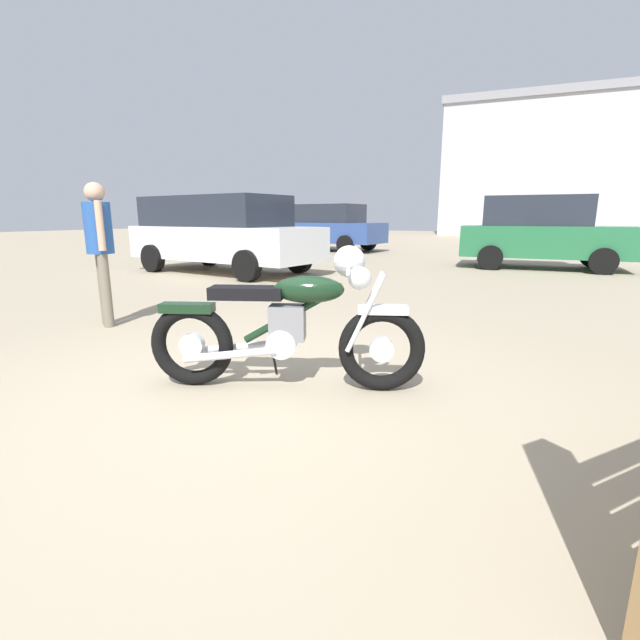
{
  "coord_description": "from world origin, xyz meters",
  "views": [
    {
      "loc": [
        1.92,
        -2.53,
        1.28
      ],
      "look_at": [
        0.36,
        0.66,
        0.46
      ],
      "focal_mm": 25.34,
      "sensor_mm": 36.0,
      "label": 1
    }
  ],
  "objects": [
    {
      "name": "bystander",
      "position": [
        -2.7,
        1.11,
        1.02
      ],
      "size": [
        0.4,
        0.3,
        1.66
      ],
      "rotation": [
        0.0,
        0.0,
        1.01
      ],
      "color": "#706656",
      "rests_on": "ground_plane"
    },
    {
      "name": "dark_sedan_left",
      "position": [
        -4.83,
        6.05,
        0.94
      ],
      "size": [
        4.9,
        2.45,
        1.74
      ],
      "rotation": [
        0.0,
        0.0,
        -0.14
      ],
      "color": "black",
      "rests_on": "ground_plane"
    },
    {
      "name": "vintage_motorcycle",
      "position": [
        0.29,
        0.33,
        0.49
      ],
      "size": [
        1.98,
        1.01,
        1.07
      ],
      "rotation": [
        0.0,
        0.0,
        0.37
      ],
      "color": "black",
      "rests_on": "ground_plane"
    },
    {
      "name": "ground_plane",
      "position": [
        0.0,
        0.0,
        0.0
      ],
      "size": [
        80.0,
        80.0,
        0.0
      ],
      "primitive_type": "plane",
      "color": "gray"
    },
    {
      "name": "pale_sedan_back",
      "position": [
        -5.87,
        13.55,
        0.94
      ],
      "size": [
        4.89,
        2.42,
        1.74
      ],
      "rotation": [
        0.0,
        0.0,
        -0.13
      ],
      "color": "black",
      "rests_on": "ground_plane"
    },
    {
      "name": "industrial_building",
      "position": [
        3.33,
        35.43,
        4.59
      ],
      "size": [
        17.83,
        10.19,
        9.15
      ],
      "rotation": [
        0.0,
        0.0,
        0.06
      ],
      "color": "#B2B2B7",
      "rests_on": "ground_plane"
    },
    {
      "name": "blue_hatchback_right",
      "position": [
        1.88,
        10.2,
        0.92
      ],
      "size": [
        3.98,
        1.98,
        1.78
      ],
      "rotation": [
        0.0,
        0.0,
        0.05
      ],
      "color": "black",
      "rests_on": "ground_plane"
    }
  ]
}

